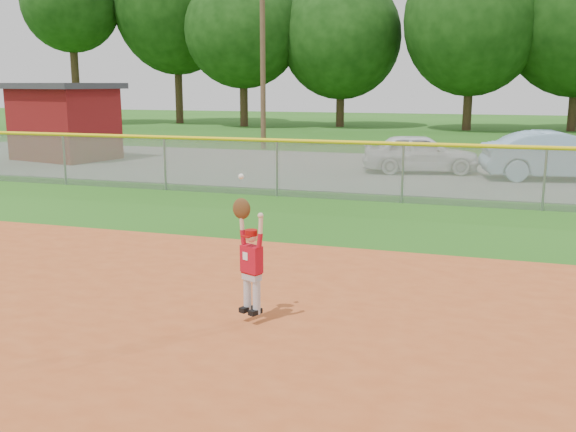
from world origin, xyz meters
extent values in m
plane|color=#225914|center=(0.00, 0.00, 0.00)|extent=(120.00, 120.00, 0.00)
cube|color=slate|center=(0.00, 16.00, 0.01)|extent=(44.00, 10.00, 0.03)
imported|color=white|center=(-0.16, 15.67, 0.68)|extent=(4.08, 2.33, 1.31)
imported|color=#87ACC9|center=(4.10, 15.28, 0.78)|extent=(4.77, 2.39, 1.50)
cube|color=#5F0D0D|center=(-13.95, 15.45, 1.39)|extent=(4.08, 3.42, 2.77)
cube|color=#333338|center=(-13.95, 15.45, 2.88)|extent=(4.61, 3.96, 0.22)
cube|color=gray|center=(0.00, 10.00, 0.75)|extent=(40.00, 0.03, 1.50)
cylinder|color=yellow|center=(0.00, 10.00, 1.50)|extent=(40.00, 0.10, 0.10)
cylinder|color=gray|center=(-10.00, 10.00, 0.75)|extent=(0.06, 0.06, 1.50)
cylinder|color=gray|center=(-6.67, 10.00, 0.75)|extent=(0.06, 0.06, 1.50)
cylinder|color=gray|center=(-3.33, 10.00, 0.75)|extent=(0.06, 0.06, 1.50)
cylinder|color=gray|center=(0.00, 10.00, 0.75)|extent=(0.06, 0.06, 1.50)
cylinder|color=gray|center=(3.33, 10.00, 0.75)|extent=(0.06, 0.06, 1.50)
cylinder|color=#4C3823|center=(-8.00, 22.00, 4.50)|extent=(0.24, 0.24, 9.00)
cylinder|color=#422D1C|center=(-27.25, 35.02, 2.93)|extent=(0.56, 0.56, 5.87)
ellipsoid|color=#193F0F|center=(-27.25, 35.02, 8.67)|extent=(6.95, 6.95, 7.05)
cylinder|color=#422D1C|center=(-20.61, 38.40, 3.05)|extent=(0.56, 0.56, 6.10)
ellipsoid|color=#193F0F|center=(-20.61, 38.40, 9.01)|extent=(9.19, 9.19, 10.85)
cylinder|color=#422D1C|center=(-14.62, 36.53, 2.22)|extent=(0.56, 0.56, 4.43)
ellipsoid|color=#193F0F|center=(-14.62, 36.53, 6.55)|extent=(8.01, 8.01, 7.88)
cylinder|color=#422D1C|center=(-8.07, 38.17, 2.05)|extent=(0.56, 0.56, 4.11)
ellipsoid|color=#193F0F|center=(-8.07, 38.17, 6.07)|extent=(8.19, 8.19, 8.39)
cylinder|color=#422D1C|center=(0.53, 37.14, 2.32)|extent=(0.56, 0.56, 4.64)
ellipsoid|color=#193F0F|center=(0.53, 37.14, 6.86)|extent=(8.57, 8.57, 9.43)
cylinder|color=#422D1C|center=(6.92, 38.34, 2.44)|extent=(0.56, 0.56, 4.89)
cylinder|color=silver|center=(-0.74, 1.05, 0.39)|extent=(0.13, 0.13, 0.44)
cylinder|color=silver|center=(-0.60, 0.98, 0.39)|extent=(0.13, 0.13, 0.44)
cube|color=black|center=(-0.75, 1.02, 0.19)|extent=(0.15, 0.20, 0.06)
cube|color=black|center=(-0.61, 0.96, 0.19)|extent=(0.15, 0.20, 0.06)
cube|color=silver|center=(-0.67, 1.02, 0.63)|extent=(0.26, 0.21, 0.09)
cube|color=maroon|center=(-0.67, 1.02, 0.69)|extent=(0.27, 0.22, 0.04)
cube|color=#B20C1D|center=(-0.67, 1.02, 0.86)|extent=(0.30, 0.24, 0.34)
cube|color=white|center=(-0.73, 0.96, 0.90)|extent=(0.08, 0.04, 0.10)
sphere|color=beige|center=(-0.67, 1.02, 1.14)|extent=(0.20, 0.20, 0.15)
cylinder|color=#980C09|center=(-0.67, 1.02, 1.19)|extent=(0.20, 0.20, 0.07)
cube|color=#980C09|center=(-0.70, 0.94, 1.16)|extent=(0.14, 0.13, 0.01)
cylinder|color=#B20C1D|center=(-0.80, 1.07, 1.11)|extent=(0.10, 0.09, 0.18)
cylinder|color=beige|center=(-0.82, 1.08, 1.30)|extent=(0.08, 0.07, 0.20)
ellipsoid|color=#4C2D14|center=(-0.82, 1.08, 1.47)|extent=(0.25, 0.19, 0.27)
sphere|color=white|center=(-0.82, 1.08, 1.87)|extent=(0.09, 0.09, 0.07)
cylinder|color=#B20C1D|center=(-0.54, 0.96, 1.11)|extent=(0.10, 0.09, 0.18)
cylinder|color=beige|center=(-0.52, 0.95, 1.30)|extent=(0.08, 0.07, 0.20)
sphere|color=beige|center=(-0.52, 0.95, 1.42)|extent=(0.09, 0.09, 0.07)
camera|label=1|loc=(2.05, -6.12, 2.98)|focal=40.00mm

